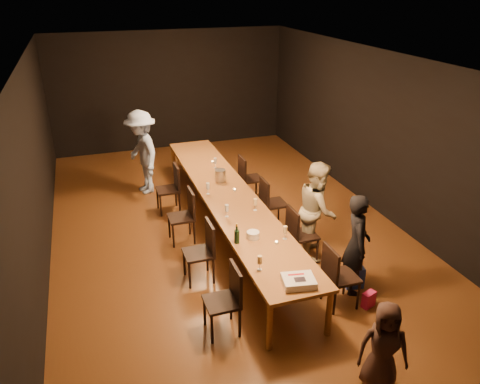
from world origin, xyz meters
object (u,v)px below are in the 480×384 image
object	(u,v)px
chair_left_0	(221,301)
woman_tan	(317,209)
table	(229,197)
woman_birthday	(357,244)
chair_left_3	(168,189)
chair_right_3	(251,178)
ice_bucket	(220,175)
chair_right_1	(303,234)
chair_right_2	(274,203)
chair_left_1	(198,253)
man_blue	(142,152)
plate_stack	(253,235)
child	(383,347)
champagne_bottle	(237,233)
chair_left_2	(181,217)
birthday_cake	(299,281)
chair_right_0	(341,276)

from	to	relation	value
chair_left_0	woman_tan	world-z (taller)	woman_tan
table	woman_tan	distance (m)	1.57
chair_left_0	woman_birthday	bearing A→B (deg)	-82.90
chair_left_3	woman_tan	distance (m)	3.04
chair_right_3	ice_bucket	world-z (taller)	ice_bucket
chair_right_1	woman_birthday	size ratio (longest dim) A/B	0.62
table	chair_right_2	world-z (taller)	chair_right_2
chair_left_1	man_blue	size ratio (longest dim) A/B	0.53
table	man_blue	world-z (taller)	man_blue
chair_right_3	woman_birthday	bearing A→B (deg)	6.15
woman_tan	ice_bucket	bearing A→B (deg)	58.25
chair_right_2	plate_stack	xyz separation A→B (m)	(-0.96, -1.52, 0.34)
man_blue	woman_birthday	bearing A→B (deg)	15.97
woman_birthday	man_blue	distance (m)	5.01
chair_right_3	child	world-z (taller)	child
table	chair_right_2	distance (m)	0.88
chair_left_3	champagne_bottle	distance (m)	2.84
chair_left_2	ice_bucket	distance (m)	1.15
chair_left_2	man_blue	bearing A→B (deg)	7.52
woman_birthday	child	xyz separation A→B (m)	(-0.68, -1.67, -0.20)
chair_left_2	birthday_cake	size ratio (longest dim) A/B	2.11
table	chair_right_3	xyz separation A→B (m)	(0.85, 1.20, -0.24)
plate_stack	chair_left_0	bearing A→B (deg)	-129.97
child	woman_birthday	bearing A→B (deg)	92.01
chair_right_1	chair_left_3	size ratio (longest dim) A/B	1.00
chair_right_1	child	xyz separation A→B (m)	(-0.32, -2.62, 0.09)
woman_tan	ice_bucket	xyz separation A→B (m)	(-1.11, 1.68, 0.07)
chair_left_3	woman_birthday	xyz separation A→B (m)	(2.06, -3.34, 0.29)
chair_left_2	plate_stack	distance (m)	1.72
chair_right_0	chair_left_3	xyz separation A→B (m)	(-1.70, 3.60, 0.00)
chair_right_0	chair_left_0	bearing A→B (deg)	-90.00
chair_right_1	chair_left_3	world-z (taller)	same
chair_left_1	chair_right_3	bearing A→B (deg)	-35.31
chair_right_0	chair_left_1	bearing A→B (deg)	-125.22
chair_right_1	woman_birthday	world-z (taller)	woman_birthday
man_blue	champagne_bottle	distance (m)	3.92
chair_left_3	child	distance (m)	5.21
chair_left_3	ice_bucket	bearing A→B (deg)	-123.34
child	plate_stack	world-z (taller)	child
chair_right_1	chair_left_1	xyz separation A→B (m)	(-1.70, 0.00, 0.00)
chair_right_0	birthday_cake	bearing A→B (deg)	-67.67
table	woman_tan	world-z (taller)	woman_tan
chair_left_0	ice_bucket	xyz separation A→B (m)	(0.89, 3.02, 0.40)
man_blue	ice_bucket	bearing A→B (deg)	23.46
chair_right_0	man_blue	world-z (taller)	man_blue
chair_right_1	champagne_bottle	world-z (taller)	champagne_bottle
man_blue	champagne_bottle	xyz separation A→B (m)	(0.78, -3.84, 0.03)
chair_right_2	champagne_bottle	bearing A→B (deg)	-37.90
ice_bucket	woman_tan	bearing A→B (deg)	-56.46
chair_right_1	champagne_bottle	size ratio (longest dim) A/B	3.02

